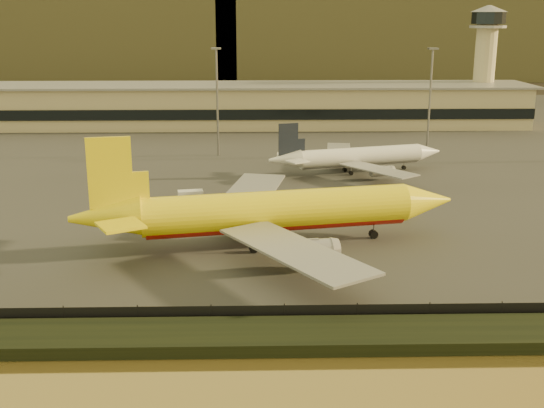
% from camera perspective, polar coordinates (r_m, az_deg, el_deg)
% --- Properties ---
extents(ground, '(900.00, 900.00, 0.00)m').
position_cam_1_polar(ground, '(88.01, -0.63, -6.46)').
color(ground, black).
rests_on(ground, ground).
extents(embankment, '(320.00, 7.00, 1.40)m').
position_cam_1_polar(embankment, '(72.22, -0.44, -11.01)').
color(embankment, black).
rests_on(embankment, ground).
extents(tarmac, '(320.00, 220.00, 0.20)m').
position_cam_1_polar(tarmac, '(179.61, -1.06, 5.02)').
color(tarmac, '#2D2D2D').
rests_on(tarmac, ground).
extents(perimeter_fence, '(300.00, 0.05, 2.20)m').
position_cam_1_polar(perimeter_fence, '(75.56, -0.50, -9.25)').
color(perimeter_fence, black).
rests_on(perimeter_fence, tarmac).
extents(terminal_building, '(202.00, 25.00, 12.60)m').
position_cam_1_polar(terminal_building, '(209.27, -5.14, 8.18)').
color(terminal_building, '#C0B185').
rests_on(terminal_building, tarmac).
extents(control_tower, '(11.20, 11.20, 35.50)m').
position_cam_1_polar(control_tower, '(224.41, 17.44, 11.99)').
color(control_tower, '#C0B185').
rests_on(control_tower, tarmac).
extents(apron_light_masts, '(152.20, 12.20, 25.40)m').
position_cam_1_polar(apron_light_masts, '(158.33, 4.47, 9.26)').
color(apron_light_masts, slate).
rests_on(apron_light_masts, tarmac).
extents(distant_hills, '(470.00, 160.00, 70.00)m').
position_cam_1_polar(distant_hills, '(422.03, -4.24, 15.33)').
color(distant_hills, brown).
rests_on(distant_hills, ground).
extents(dhl_cargo_jet, '(56.65, 54.72, 16.98)m').
position_cam_1_polar(dhl_cargo_jet, '(99.01, -0.13, -0.69)').
color(dhl_cargo_jet, yellow).
rests_on(dhl_cargo_jet, tarmac).
extents(white_narrowbody_jet, '(39.01, 37.27, 11.37)m').
position_cam_1_polar(white_narrowbody_jet, '(146.95, 7.16, 3.91)').
color(white_narrowbody_jet, white).
rests_on(white_narrowbody_jet, tarmac).
extents(gse_vehicle_yellow, '(4.64, 2.84, 1.94)m').
position_cam_1_polar(gse_vehicle_yellow, '(115.51, 10.23, -0.68)').
color(gse_vehicle_yellow, yellow).
rests_on(gse_vehicle_yellow, tarmac).
extents(gse_vehicle_white, '(4.79, 2.77, 2.03)m').
position_cam_1_polar(gse_vehicle_white, '(124.54, -6.83, 0.68)').
color(gse_vehicle_white, white).
rests_on(gse_vehicle_white, tarmac).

